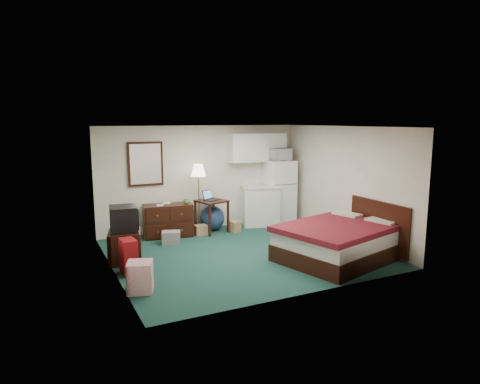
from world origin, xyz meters
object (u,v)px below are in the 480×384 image
dresser (168,221)px  floor_lamp (199,199)px  kitchen_counter (260,206)px  tv_stand (125,247)px  desk (212,216)px  fridge (280,192)px  suitcase (129,257)px  bed (338,243)px

dresser → floor_lamp: 0.87m
dresser → kitchen_counter: kitchen_counter is taller
tv_stand → desk: bearing=43.0°
dresser → kitchen_counter: size_ratio=1.13×
dresser → fridge: (2.96, 0.02, 0.44)m
fridge → desk: bearing=-171.7°
dresser → tv_stand: 1.84m
floor_lamp → fridge: same height
dresser → suitcase: (-1.31, -2.05, -0.06)m
kitchen_counter → desk: bearing=-156.0°
bed → tv_stand: bed is taller
floor_lamp → bed: 3.47m
dresser → suitcase: bearing=-114.2°
fridge → suitcase: (-4.27, -2.07, -0.50)m
fridge → floor_lamp: bearing=-174.3°
fridge → bed: (-0.54, -3.03, -0.48)m
desk → dresser: bearing=158.9°
desk → floor_lamp: bearing=147.2°
dresser → suitcase: 2.43m
bed → suitcase: size_ratio=3.38×
kitchen_counter → suitcase: kitchen_counter is taller
dresser → desk: desk is taller
tv_stand → suitcase: 0.68m
fridge → bed: size_ratio=0.78×
desk → tv_stand: 2.61m
fridge → tv_stand: 4.45m
kitchen_counter → tv_stand: (-3.66, -1.42, -0.19)m
suitcase → fridge: bearing=21.1°
floor_lamp → bed: bearing=-61.0°
floor_lamp → suitcase: 2.94m
floor_lamp → fridge: bearing=0.6°
kitchen_counter → bed: (-0.00, -3.06, -0.15)m
desk → tv_stand: desk is taller
kitchen_counter → suitcase: 4.28m
desk → bed: 3.23m
bed → tv_stand: size_ratio=3.27×
dresser → kitchen_counter: 2.42m
tv_stand → floor_lamp: bearing=48.0°
suitcase → kitchen_counter: bearing=24.6°
desk → suitcase: (-2.35, -1.96, -0.08)m
bed → suitcase: 3.85m
fridge → suitcase: size_ratio=2.63×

